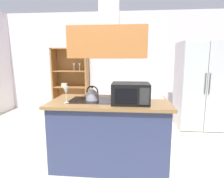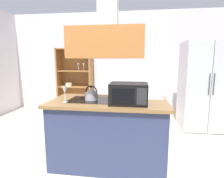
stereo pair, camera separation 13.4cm
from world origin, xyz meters
name	(u,v)px [view 1 (the left image)]	position (x,y,z in m)	size (l,w,h in m)	color
ground_plane	(93,172)	(0.00, 0.00, 0.00)	(7.80, 7.80, 0.00)	beige
wall_back	(113,63)	(0.00, 3.00, 1.35)	(6.00, 0.12, 2.70)	silver
kitchen_island	(110,132)	(0.19, 0.26, 0.45)	(1.57, 0.81, 0.90)	navy
range_hood	(110,35)	(0.19, 0.26, 1.75)	(0.90, 0.70, 1.24)	#A7622F
refrigerator	(199,85)	(1.94, 1.85, 0.90)	(0.90, 0.77, 1.80)	silver
dish_cabinet	(71,84)	(-1.13, 2.78, 0.77)	(0.95, 0.40, 1.74)	#956232
kettle	(92,94)	(-0.04, 0.26, 0.98)	(0.17, 0.17, 0.20)	#B3B1C3
cutting_board	(150,97)	(0.76, 0.51, 0.91)	(0.34, 0.24, 0.02)	white
microwave	(131,93)	(0.47, 0.10, 1.03)	(0.46, 0.35, 0.26)	black
wine_glass_on_counter	(66,91)	(-0.34, 0.07, 1.05)	(0.08, 0.08, 0.21)	silver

